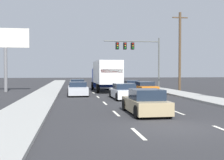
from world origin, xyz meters
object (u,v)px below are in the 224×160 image
(car_white, at_px, (124,92))
(car_navy, at_px, (131,85))
(roadside_billboard, at_px, (5,45))
(box_truck, at_px, (106,74))
(car_orange, at_px, (145,88))
(car_gray, at_px, (77,85))
(traffic_signal_mast, at_px, (134,49))
(car_silver, at_px, (78,89))
(car_tan, at_px, (145,103))
(utility_pole_mid, at_px, (180,51))

(car_white, xyz_separation_m, car_navy, (3.08, 11.42, -0.04))
(car_navy, bearing_deg, roadside_billboard, -173.53)
(box_truck, height_order, car_orange, box_truck)
(car_gray, bearing_deg, car_white, -72.77)
(car_navy, xyz_separation_m, roadside_billboard, (-14.42, -1.64, 4.59))
(car_orange, xyz_separation_m, traffic_signal_mast, (1.28, 10.48, 4.70))
(car_silver, height_order, car_white, car_silver)
(car_tan, xyz_separation_m, car_navy, (3.51, 19.72, -0.05))
(car_white, relative_size, car_navy, 1.00)
(car_navy, distance_m, roadside_billboard, 15.22)
(car_white, bearing_deg, box_truck, 92.34)
(car_navy, xyz_separation_m, utility_pole_mid, (5.02, -3.02, 4.09))
(car_silver, distance_m, car_tan, 12.61)
(car_tan, bearing_deg, roadside_billboard, 121.10)
(car_gray, height_order, car_silver, car_gray)
(car_white, bearing_deg, car_tan, -92.99)
(car_white, height_order, utility_pole_mid, utility_pole_mid)
(car_tan, bearing_deg, car_navy, 79.91)
(car_white, xyz_separation_m, traffic_signal_mast, (4.38, 15.58, 4.69))
(box_truck, relative_size, car_orange, 2.06)
(car_orange, bearing_deg, car_white, -121.31)
(car_silver, relative_size, car_navy, 1.02)
(car_tan, distance_m, car_orange, 13.87)
(box_truck, distance_m, car_orange, 5.45)
(box_truck, height_order, roadside_billboard, roadside_billboard)
(car_silver, relative_size, car_white, 1.02)
(car_navy, distance_m, traffic_signal_mast, 6.43)
(car_silver, bearing_deg, box_truck, 57.54)
(car_white, bearing_deg, traffic_signal_mast, 74.28)
(box_truck, xyz_separation_m, car_orange, (3.48, -3.95, -1.40))
(car_gray, distance_m, car_silver, 7.52)
(traffic_signal_mast, bearing_deg, car_tan, -101.41)
(box_truck, xyz_separation_m, car_navy, (3.45, 2.36, -1.43))
(car_gray, distance_m, car_orange, 9.17)
(car_gray, height_order, car_white, car_gray)
(car_silver, distance_m, car_white, 5.34)
(box_truck, bearing_deg, utility_pole_mid, -4.44)
(car_navy, xyz_separation_m, traffic_signal_mast, (1.31, 4.16, 4.73))
(car_gray, relative_size, traffic_signal_mast, 0.55)
(car_white, distance_m, roadside_billboard, 15.66)
(utility_pole_mid, bearing_deg, box_truck, 175.56)
(car_orange, bearing_deg, roadside_billboard, 162.05)
(traffic_signal_mast, bearing_deg, car_gray, -152.28)
(car_navy, bearing_deg, car_gray, -179.97)
(car_tan, distance_m, traffic_signal_mast, 24.81)
(car_white, distance_m, car_navy, 11.83)
(car_gray, distance_m, car_navy, 6.62)
(car_gray, bearing_deg, car_orange, -43.52)
(car_gray, bearing_deg, car_silver, -90.85)
(box_truck, distance_m, traffic_signal_mast, 8.72)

